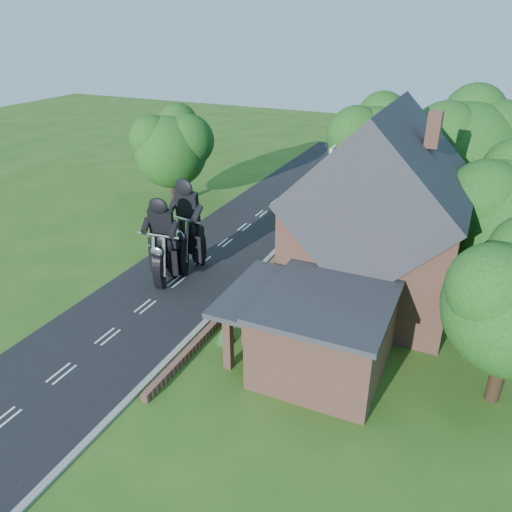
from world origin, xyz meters
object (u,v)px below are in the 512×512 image
at_px(annex, 322,331).
at_px(house, 378,222).
at_px(garden_wall, 259,278).
at_px(motorcycle_lead, 166,271).
at_px(motorcycle_follow, 191,257).

bearing_deg(annex, house, 84.76).
relative_size(garden_wall, motorcycle_lead, 13.19).
bearing_deg(motorcycle_lead, garden_wall, -159.16).
relative_size(garden_wall, motorcycle_follow, 11.96).
xyz_separation_m(motorcycle_lead, motorcycle_follow, (0.41, 2.02, 0.08)).
distance_m(motorcycle_lead, motorcycle_follow, 2.07).
bearing_deg(house, motorcycle_follow, -172.79).
height_order(annex, motorcycle_lead, annex).
bearing_deg(house, motorcycle_lead, -162.92).
relative_size(garden_wall, annex, 3.12).
bearing_deg(motorcycle_lead, annex, 155.84).
distance_m(house, motorcycle_lead, 11.96).
xyz_separation_m(house, annex, (-0.62, -6.80, -2.58)).
distance_m(house, motorcycle_follow, 11.15).
relative_size(house, motorcycle_follow, 5.56).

